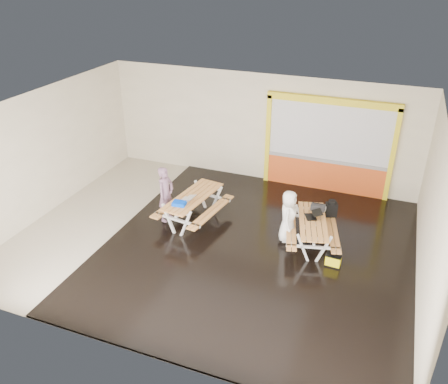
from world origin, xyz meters
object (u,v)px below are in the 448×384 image
at_px(blue_pouch, 179,203).
at_px(fluke_bag, 333,260).
at_px(dark_case, 298,239).
at_px(picnic_table_left, 193,202).
at_px(person_left, 166,194).
at_px(laptop_left, 187,199).
at_px(toolbox, 318,207).
at_px(backpack, 331,209).
at_px(laptop_right, 313,215).
at_px(person_right, 288,216).
at_px(picnic_table_right, 312,226).

distance_m(blue_pouch, fluke_bag, 4.13).
bearing_deg(dark_case, picnic_table_left, -179.28).
bearing_deg(picnic_table_left, blue_pouch, -101.42).
relative_size(person_left, dark_case, 3.99).
xyz_separation_m(person_left, blue_pouch, (0.58, -0.36, 0.01)).
bearing_deg(laptop_left, person_left, 173.71).
height_order(picnic_table_left, blue_pouch, blue_pouch).
distance_m(laptop_left, toolbox, 3.43).
height_order(blue_pouch, backpack, backpack).
xyz_separation_m(blue_pouch, dark_case, (3.07, 0.64, -0.76)).
bearing_deg(dark_case, backpack, 52.45).
relative_size(person_left, backpack, 3.15).
height_order(person_left, laptop_right, person_left).
height_order(picnic_table_left, dark_case, picnic_table_left).
xyz_separation_m(picnic_table_left, laptop_right, (3.24, 0.17, 0.18)).
height_order(person_left, fluke_bag, person_left).
relative_size(laptop_left, laptop_right, 0.83).
relative_size(person_left, fluke_bag, 4.14).
bearing_deg(picnic_table_left, toolbox, 9.68).
relative_size(backpack, dark_case, 1.27).
bearing_deg(blue_pouch, person_right, 10.88).
bearing_deg(blue_pouch, laptop_left, 70.98).
bearing_deg(picnic_table_left, fluke_bag, -9.99).
xyz_separation_m(person_left, fluke_bag, (4.65, -0.46, -0.67)).
bearing_deg(laptop_right, person_left, -174.11).
xyz_separation_m(person_left, person_right, (3.37, 0.18, -0.08)).
distance_m(person_left, person_right, 3.37).
height_order(laptop_right, blue_pouch, blue_pouch).
height_order(laptop_right, fluke_bag, laptop_right).
bearing_deg(person_right, fluke_bag, -121.04).
relative_size(picnic_table_right, toolbox, 5.92).
relative_size(picnic_table_left, laptop_right, 4.51).
bearing_deg(laptop_left, picnic_table_right, 5.66).
height_order(picnic_table_right, dark_case, picnic_table_right).
relative_size(picnic_table_right, blue_pouch, 6.42).
xyz_separation_m(person_left, laptop_right, (3.95, 0.41, -0.06)).
bearing_deg(dark_case, blue_pouch, -168.25).
relative_size(picnic_table_right, dark_case, 5.48).
bearing_deg(fluke_bag, toolbox, 117.83).
bearing_deg(backpack, blue_pouch, -158.22).
bearing_deg(picnic_table_right, person_right, -172.86).
bearing_deg(laptop_left, blue_pouch, -109.02).
distance_m(person_right, dark_case, 0.73).
xyz_separation_m(picnic_table_left, toolbox, (3.29, 0.56, 0.21)).
distance_m(laptop_right, toolbox, 0.40).
height_order(blue_pouch, toolbox, toolbox).
distance_m(picnic_table_left, toolbox, 3.34).
xyz_separation_m(laptop_left, laptop_right, (3.27, 0.48, -0.07)).
distance_m(person_right, laptop_right, 0.62).
height_order(person_right, blue_pouch, person_right).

